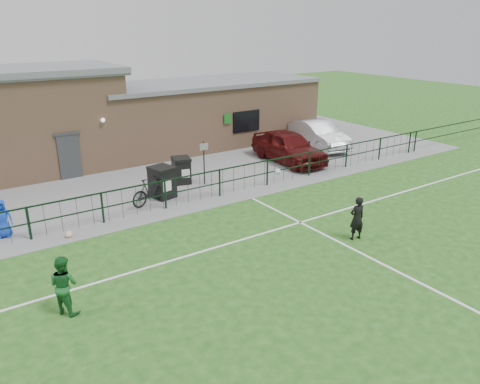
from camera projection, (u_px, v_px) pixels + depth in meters
ground at (340, 286)px, 13.02m from camera, size 90.00×90.00×0.00m
paving_strip at (146, 168)px, 23.53m from camera, size 34.00×13.00×0.02m
pitch_line_touch at (202, 202)px, 19.10m from camera, size 28.00×0.10×0.01m
pitch_line_mid at (256, 235)px, 16.14m from camera, size 28.00×0.10×0.01m
pitch_line_perp at (388, 267)px, 14.07m from camera, size 0.10×16.00×0.01m
perimeter_fence at (199, 187)px, 19.05m from camera, size 28.00×0.10×1.20m
wheelie_bin_left at (162, 183)px, 19.44m from camera, size 1.00×1.08×1.24m
wheelie_bin_right at (181, 171)px, 21.22m from camera, size 0.91×0.98×1.11m
sign_post at (204, 163)px, 20.86m from camera, size 0.06×0.06×2.00m
car_maroon at (289, 147)px, 24.36m from camera, size 2.15×4.89×1.64m
car_silver at (318, 134)px, 27.20m from camera, size 2.43×4.92×1.55m
bicycle_d at (150, 191)px, 18.72m from camera, size 1.91×1.04×1.11m
spectator_child at (2, 218)px, 15.79m from camera, size 0.77×0.62×1.35m
goalkeeper_kick at (354, 217)px, 15.68m from camera, size 1.52×3.26×1.94m
outfield_player at (64, 285)px, 11.63m from camera, size 0.90×0.96×1.56m
ball_ground at (69, 234)px, 15.93m from camera, size 0.24×0.24×0.24m
clubhouse at (104, 117)px, 24.65m from camera, size 24.25×5.40×4.96m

